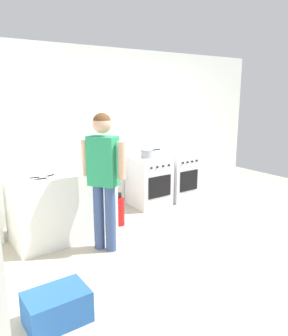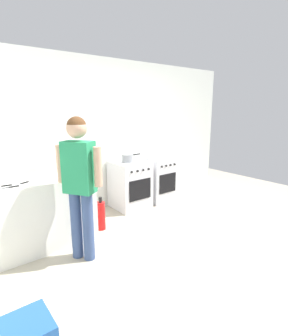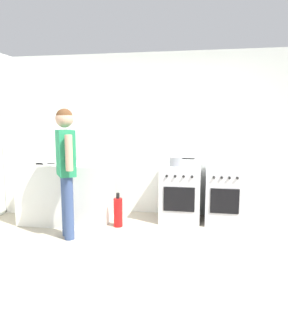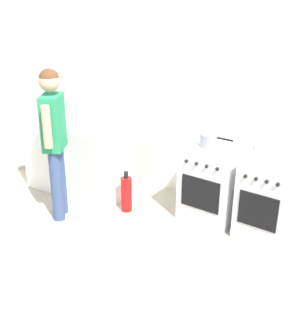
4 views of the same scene
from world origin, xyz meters
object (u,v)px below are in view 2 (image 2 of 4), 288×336
(knife_bread, at_px, (16,185))
(fire_extinguisher, at_px, (101,215))
(pot, at_px, (128,158))
(oven_left, at_px, (130,184))
(knife_paring, at_px, (10,185))
(knife_chef, at_px, (6,188))
(person, at_px, (79,177))
(oven_right, at_px, (157,178))

(knife_bread, distance_m, fire_extinguisher, 1.30)
(pot, bearing_deg, oven_left, 26.34)
(knife_paring, distance_m, knife_chef, 0.11)
(person, bearing_deg, pot, 36.26)
(knife_bread, height_order, knife_chef, same)
(person, xyz_separation_m, fire_extinguisher, (0.54, 0.54, -0.80))
(oven_right, distance_m, knife_paring, 2.77)
(oven_right, xyz_separation_m, knife_paring, (-2.68, -0.49, 0.48))
(oven_right, distance_m, knife_bread, 2.71)
(knife_bread, height_order, fire_extinguisher, knife_bread)
(pot, bearing_deg, oven_right, 2.73)
(pot, bearing_deg, knife_paring, -167.04)
(fire_extinguisher, bearing_deg, oven_left, 28.78)
(knife_paring, bearing_deg, person, -40.59)
(oven_right, relative_size, pot, 2.27)
(knife_bread, xyz_separation_m, knife_chef, (-0.12, -0.05, 0.00))
(oven_left, bearing_deg, person, -144.18)
(oven_right, height_order, person, person)
(oven_right, height_order, knife_paring, knife_paring)
(oven_left, bearing_deg, fire_extinguisher, -151.22)
(knife_bread, bearing_deg, person, -41.20)
(oven_right, xyz_separation_m, knife_bread, (-2.62, -0.53, 0.48))
(oven_right, relative_size, person, 0.50)
(pot, distance_m, knife_chef, 2.10)
(pot, bearing_deg, person, -143.74)
(knife_paring, distance_m, person, 0.83)
(oven_left, bearing_deg, pot, -153.66)
(knife_paring, relative_size, person, 0.13)
(pot, distance_m, knife_paring, 2.02)
(knife_paring, xyz_separation_m, person, (0.62, -0.53, 0.11))
(knife_chef, bearing_deg, oven_right, 11.96)
(fire_extinguisher, bearing_deg, knife_bread, -177.32)
(pot, xyz_separation_m, knife_paring, (-1.97, -0.45, -0.01))
(pot, distance_m, person, 1.67)
(knife_bread, distance_m, knife_chef, 0.13)
(knife_chef, bearing_deg, person, -32.78)
(oven_left, relative_size, person, 0.50)
(oven_left, distance_m, knife_bread, 2.10)
(pot, xyz_separation_m, knife_chef, (-2.03, -0.55, -0.01))
(knife_paring, height_order, knife_bread, same)
(knife_paring, bearing_deg, knife_chef, -122.28)
(oven_left, height_order, fire_extinguisher, oven_left)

